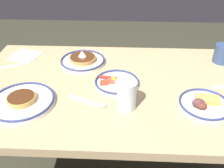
{
  "coord_description": "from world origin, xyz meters",
  "views": [
    {
      "loc": [
        -0.02,
        0.98,
        1.41
      ],
      "look_at": [
        0.02,
        0.04,
        0.78
      ],
      "focal_mm": 39.64,
      "sensor_mm": 36.0,
      "label": 1
    }
  ],
  "objects_px": {
    "plate_far_companion": "(83,60)",
    "plate_far_side": "(204,104)",
    "plate_center_pancakes": "(22,101)",
    "coffee_mug": "(223,54)",
    "plate_near_main": "(116,82)",
    "paper_napkin": "(25,56)",
    "drinking_glass": "(127,96)",
    "tea_spoon": "(92,103)",
    "fork_far": "(4,68)"
  },
  "relations": [
    {
      "from": "plate_far_companion",
      "to": "plate_far_side",
      "type": "height_order",
      "value": "plate_far_companion"
    },
    {
      "from": "plate_center_pancakes",
      "to": "coffee_mug",
      "type": "distance_m",
      "value": 1.05
    },
    {
      "from": "plate_center_pancakes",
      "to": "coffee_mug",
      "type": "relative_size",
      "value": 2.2
    },
    {
      "from": "plate_far_side",
      "to": "coffee_mug",
      "type": "bearing_deg",
      "value": -116.23
    },
    {
      "from": "coffee_mug",
      "to": "plate_near_main",
      "type": "bearing_deg",
      "value": 23.5
    },
    {
      "from": "plate_far_side",
      "to": "paper_napkin",
      "type": "xyz_separation_m",
      "value": [
        0.91,
        -0.42,
        -0.01
      ]
    },
    {
      "from": "drinking_glass",
      "to": "paper_napkin",
      "type": "bearing_deg",
      "value": -36.79
    },
    {
      "from": "plate_far_side",
      "to": "drinking_glass",
      "type": "relative_size",
      "value": 1.72
    },
    {
      "from": "coffee_mug",
      "to": "plate_far_side",
      "type": "bearing_deg",
      "value": 63.77
    },
    {
      "from": "plate_center_pancakes",
      "to": "tea_spoon",
      "type": "height_order",
      "value": "plate_center_pancakes"
    },
    {
      "from": "drinking_glass",
      "to": "tea_spoon",
      "type": "xyz_separation_m",
      "value": [
        0.15,
        -0.01,
        -0.05
      ]
    },
    {
      "from": "plate_near_main",
      "to": "coffee_mug",
      "type": "height_order",
      "value": "coffee_mug"
    },
    {
      "from": "plate_far_side",
      "to": "paper_napkin",
      "type": "bearing_deg",
      "value": -24.91
    },
    {
      "from": "plate_near_main",
      "to": "plate_far_side",
      "type": "distance_m",
      "value": 0.4
    },
    {
      "from": "plate_near_main",
      "to": "plate_far_companion",
      "type": "relative_size",
      "value": 0.87
    },
    {
      "from": "paper_napkin",
      "to": "fork_far",
      "type": "height_order",
      "value": "fork_far"
    },
    {
      "from": "fork_far",
      "to": "paper_napkin",
      "type": "bearing_deg",
      "value": -114.58
    },
    {
      "from": "drinking_glass",
      "to": "tea_spoon",
      "type": "distance_m",
      "value": 0.16
    },
    {
      "from": "plate_center_pancakes",
      "to": "tea_spoon",
      "type": "distance_m",
      "value": 0.3
    },
    {
      "from": "plate_near_main",
      "to": "drinking_glass",
      "type": "distance_m",
      "value": 0.18
    },
    {
      "from": "paper_napkin",
      "to": "plate_center_pancakes",
      "type": "bearing_deg",
      "value": 107.7
    },
    {
      "from": "drinking_glass",
      "to": "fork_far",
      "type": "xyz_separation_m",
      "value": [
        0.65,
        -0.3,
        -0.05
      ]
    },
    {
      "from": "plate_far_companion",
      "to": "paper_napkin",
      "type": "bearing_deg",
      "value": -10.62
    },
    {
      "from": "coffee_mug",
      "to": "fork_far",
      "type": "height_order",
      "value": "coffee_mug"
    },
    {
      "from": "paper_napkin",
      "to": "plate_near_main",
      "type": "bearing_deg",
      "value": 153.54
    },
    {
      "from": "fork_far",
      "to": "plate_center_pancakes",
      "type": "bearing_deg",
      "value": 124.51
    },
    {
      "from": "plate_near_main",
      "to": "plate_far_side",
      "type": "relative_size",
      "value": 0.98
    },
    {
      "from": "drinking_glass",
      "to": "paper_napkin",
      "type": "height_order",
      "value": "drinking_glass"
    },
    {
      "from": "plate_center_pancakes",
      "to": "plate_far_side",
      "type": "bearing_deg",
      "value": -178.99
    },
    {
      "from": "plate_near_main",
      "to": "fork_far",
      "type": "xyz_separation_m",
      "value": [
        0.6,
        -0.13,
        -0.01
      ]
    },
    {
      "from": "coffee_mug",
      "to": "tea_spoon",
      "type": "height_order",
      "value": "coffee_mug"
    },
    {
      "from": "coffee_mug",
      "to": "paper_napkin",
      "type": "height_order",
      "value": "coffee_mug"
    },
    {
      "from": "plate_far_companion",
      "to": "tea_spoon",
      "type": "height_order",
      "value": "plate_far_companion"
    },
    {
      "from": "paper_napkin",
      "to": "tea_spoon",
      "type": "bearing_deg",
      "value": 136.05
    },
    {
      "from": "drinking_glass",
      "to": "plate_center_pancakes",
      "type": "bearing_deg",
      "value": -0.03
    },
    {
      "from": "plate_near_main",
      "to": "tea_spoon",
      "type": "xyz_separation_m",
      "value": [
        0.1,
        0.15,
        -0.01
      ]
    },
    {
      "from": "plate_center_pancakes",
      "to": "coffee_mug",
      "type": "bearing_deg",
      "value": -156.63
    },
    {
      "from": "plate_near_main",
      "to": "plate_far_companion",
      "type": "distance_m",
      "value": 0.28
    },
    {
      "from": "plate_near_main",
      "to": "coffee_mug",
      "type": "relative_size",
      "value": 1.68
    },
    {
      "from": "drinking_glass",
      "to": "tea_spoon",
      "type": "bearing_deg",
      "value": -5.83
    },
    {
      "from": "plate_center_pancakes",
      "to": "plate_far_companion",
      "type": "distance_m",
      "value": 0.42
    },
    {
      "from": "plate_far_side",
      "to": "drinking_glass",
      "type": "height_order",
      "value": "drinking_glass"
    },
    {
      "from": "plate_far_companion",
      "to": "plate_far_side",
      "type": "bearing_deg",
      "value": 147.62
    },
    {
      "from": "plate_near_main",
      "to": "coffee_mug",
      "type": "distance_m",
      "value": 0.63
    },
    {
      "from": "plate_center_pancakes",
      "to": "drinking_glass",
      "type": "bearing_deg",
      "value": 179.97
    },
    {
      "from": "plate_far_side",
      "to": "drinking_glass",
      "type": "xyz_separation_m",
      "value": [
        0.33,
        0.01,
        0.04
      ]
    },
    {
      "from": "plate_near_main",
      "to": "plate_center_pancakes",
      "type": "bearing_deg",
      "value": 23.19
    },
    {
      "from": "plate_far_side",
      "to": "paper_napkin",
      "type": "distance_m",
      "value": 1.0
    },
    {
      "from": "plate_center_pancakes",
      "to": "plate_far_companion",
      "type": "relative_size",
      "value": 1.14
    },
    {
      "from": "plate_far_side",
      "to": "tea_spoon",
      "type": "height_order",
      "value": "plate_far_side"
    }
  ]
}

